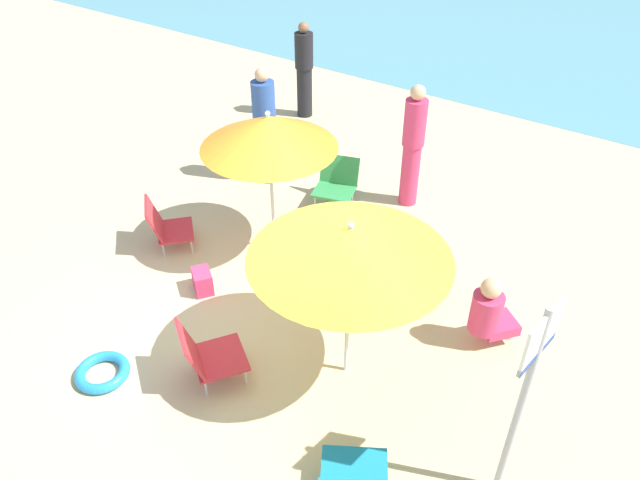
# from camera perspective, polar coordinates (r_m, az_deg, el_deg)

# --- Properties ---
(ground_plane) EXTENTS (40.00, 40.00, 0.00)m
(ground_plane) POSITION_cam_1_polar(r_m,az_deg,el_deg) (6.84, -5.40, -7.22)
(ground_plane) COLOR #D3BC8C
(sea_water) EXTENTS (40.00, 16.00, 0.01)m
(sea_water) POSITION_cam_1_polar(r_m,az_deg,el_deg) (19.19, 25.01, 19.19)
(sea_water) COLOR #5693A3
(sea_water) RESTS_ON ground_plane
(umbrella_yellow) EXTENTS (1.83, 1.83, 1.82)m
(umbrella_yellow) POSITION_cam_1_polar(r_m,az_deg,el_deg) (5.20, 2.86, -0.33)
(umbrella_yellow) COLOR silver
(umbrella_yellow) RESTS_ON ground_plane
(umbrella_orange) EXTENTS (1.59, 1.59, 1.88)m
(umbrella_orange) POSITION_cam_1_polar(r_m,az_deg,el_deg) (6.96, -4.86, 10.09)
(umbrella_orange) COLOR silver
(umbrella_orange) RESTS_ON ground_plane
(beach_chair_a) EXTENTS (0.76, 0.78, 0.68)m
(beach_chair_a) POSITION_cam_1_polar(r_m,az_deg,el_deg) (6.06, -10.64, -10.51)
(beach_chair_a) COLOR red
(beach_chair_a) RESTS_ON ground_plane
(beach_chair_b) EXTENTS (0.77, 0.78, 0.61)m
(beach_chair_b) POSITION_cam_1_polar(r_m,az_deg,el_deg) (5.20, 3.24, -21.61)
(beach_chair_b) COLOR teal
(beach_chair_b) RESTS_ON ground_plane
(beach_chair_c) EXTENTS (0.75, 0.75, 0.67)m
(beach_chair_c) POSITION_cam_1_polar(r_m,az_deg,el_deg) (7.86, -14.37, 1.38)
(beach_chair_c) COLOR red
(beach_chair_c) RESTS_ON ground_plane
(beach_chair_d) EXTENTS (0.69, 0.69, 0.61)m
(beach_chair_d) POSITION_cam_1_polar(r_m,az_deg,el_deg) (7.09, 3.28, -2.06)
(beach_chair_d) COLOR #33934C
(beach_chair_d) RESTS_ON ground_plane
(beach_chair_e) EXTENTS (0.69, 0.70, 0.63)m
(beach_chair_e) POSITION_cam_1_polar(r_m,az_deg,el_deg) (8.54, 1.57, 5.53)
(beach_chair_e) COLOR #33934C
(beach_chair_e) RESTS_ON ground_plane
(beach_chair_f) EXTENTS (0.56, 0.61, 0.55)m
(beach_chair_f) POSITION_cam_1_polar(r_m,az_deg,el_deg) (6.95, 9.09, -3.65)
(beach_chair_f) COLOR red
(beach_chair_f) RESTS_ON ground_plane
(person_a) EXTENTS (0.30, 0.30, 1.75)m
(person_a) POSITION_cam_1_polar(r_m,az_deg,el_deg) (8.32, 8.71, 8.73)
(person_a) COLOR #DB3866
(person_a) RESTS_ON ground_plane
(person_b) EXTENTS (0.52, 0.54, 0.87)m
(person_b) POSITION_cam_1_polar(r_m,az_deg,el_deg) (6.49, 15.70, -6.57)
(person_b) COLOR #DB3866
(person_b) RESTS_ON ground_plane
(person_c) EXTENTS (0.32, 0.32, 1.66)m
(person_c) POSITION_cam_1_polar(r_m,az_deg,el_deg) (10.90, -1.50, 15.67)
(person_c) COLOR black
(person_c) RESTS_ON ground_plane
(person_d) EXTENTS (0.33, 0.33, 1.73)m
(person_d) POSITION_cam_1_polar(r_m,az_deg,el_deg) (8.83, -5.21, 10.60)
(person_d) COLOR #2D519E
(person_d) RESTS_ON ground_plane
(warning_sign) EXTENTS (0.10, 0.50, 2.04)m
(warning_sign) POSITION_cam_1_polar(r_m,az_deg,el_deg) (4.66, 19.00, -12.39)
(warning_sign) COLOR #ADADB2
(warning_sign) RESTS_ON ground_plane
(swim_ring) EXTENTS (0.54, 0.54, 0.11)m
(swim_ring) POSITION_cam_1_polar(r_m,az_deg,el_deg) (6.56, -19.78, -11.62)
(swim_ring) COLOR #238CD8
(swim_ring) RESTS_ON ground_plane
(beach_bag) EXTENTS (0.35, 0.33, 0.27)m
(beach_bag) POSITION_cam_1_polar(r_m,az_deg,el_deg) (7.18, -10.99, -3.83)
(beach_bag) COLOR #DB3866
(beach_bag) RESTS_ON ground_plane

